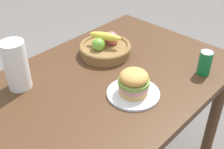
% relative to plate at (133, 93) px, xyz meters
% --- Properties ---
extents(dining_table, '(1.40, 0.90, 0.75)m').
position_rel_plate_xyz_m(dining_table, '(-0.02, 0.18, -0.11)').
color(dining_table, '#4C301C').
rests_on(dining_table, ground_plane).
extents(plate, '(0.25, 0.25, 0.01)m').
position_rel_plate_xyz_m(plate, '(0.00, 0.00, 0.00)').
color(plate, white).
rests_on(plate, dining_table).
extents(sandwich, '(0.14, 0.14, 0.12)m').
position_rel_plate_xyz_m(sandwich, '(0.00, 0.00, 0.07)').
color(sandwich, '#DBAD60').
rests_on(sandwich, plate).
extents(soda_can, '(0.07, 0.07, 0.13)m').
position_rel_plate_xyz_m(soda_can, '(0.38, -0.15, 0.06)').
color(soda_can, '#147238').
rests_on(soda_can, dining_table).
extents(fruit_basket, '(0.29, 0.29, 0.14)m').
position_rel_plate_xyz_m(fruit_basket, '(0.17, 0.35, 0.04)').
color(fruit_basket, olive).
rests_on(fruit_basket, dining_table).
extents(paper_towel_roll, '(0.11, 0.11, 0.24)m').
position_rel_plate_xyz_m(paper_towel_roll, '(-0.32, 0.43, 0.11)').
color(paper_towel_roll, white).
rests_on(paper_towel_roll, dining_table).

